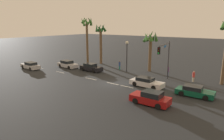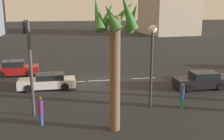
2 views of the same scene
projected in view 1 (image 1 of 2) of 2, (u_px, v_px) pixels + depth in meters
ground_plane at (111, 83)px, 29.24m from camera, size 220.00×220.00×0.00m
lane_stripe_0 at (39, 68)px, 39.77m from camera, size 2.60×0.14×0.01m
lane_stripe_1 at (60, 72)px, 35.97m from camera, size 2.15×0.14×0.01m
lane_stripe_2 at (91, 79)px, 31.62m from camera, size 2.36×0.14×0.01m
lane_stripe_3 at (113, 84)px, 29.11m from camera, size 2.14×0.14×0.01m
lane_stripe_4 at (127, 87)px, 27.69m from camera, size 2.10×0.14×0.01m
car_0 at (146, 82)px, 27.59m from camera, size 4.66×1.90×1.28m
car_1 at (30, 66)px, 38.55m from camera, size 4.66×1.94×1.33m
car_2 at (194, 91)px, 23.95m from camera, size 4.40×2.11×1.26m
car_3 at (91, 68)px, 36.81m from camera, size 4.44×1.95×1.40m
car_4 at (68, 64)px, 39.80m from camera, size 4.65×2.10×1.39m
car_5 at (151, 98)px, 21.53m from camera, size 4.25×2.02×1.48m
traffic_signal at (165, 55)px, 29.08m from camera, size 1.09×5.93×5.91m
streetlamp at (127, 50)px, 35.39m from camera, size 0.56×0.56×5.55m
pedestrian_0 at (194, 76)px, 29.85m from camera, size 0.49×0.49×1.66m
pedestrian_1 at (120, 65)px, 37.75m from camera, size 0.33×0.33×1.74m
pedestrian_2 at (168, 71)px, 33.12m from camera, size 0.43×0.43×1.74m
palm_tree_0 at (101, 37)px, 42.63m from camera, size 2.42×2.40×8.55m
palm_tree_2 at (150, 43)px, 35.68m from camera, size 2.60×2.73×7.41m
palm_tree_3 at (87, 29)px, 43.17m from camera, size 2.65×2.71×10.01m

